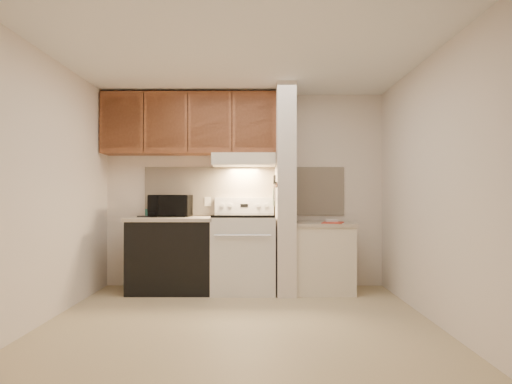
{
  "coord_description": "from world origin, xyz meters",
  "views": [
    {
      "loc": [
        0.17,
        -4.09,
        1.18
      ],
      "look_at": [
        0.15,
        0.75,
        1.22
      ],
      "focal_mm": 30.0,
      "sensor_mm": 36.0,
      "label": 1
    }
  ],
  "objects": [
    {
      "name": "wall_right",
      "position": [
        1.8,
        0.0,
        1.25
      ],
      "size": [
        0.02,
        3.0,
        2.5
      ],
      "primitive_type": "cube",
      "color": "silver",
      "rests_on": "floor"
    },
    {
      "name": "knife_handle_e",
      "position": [
        0.38,
        1.26,
        1.37
      ],
      "size": [
        0.02,
        0.02,
        0.1
      ],
      "primitive_type": "cylinder",
      "color": "black",
      "rests_on": "knife_strip"
    },
    {
      "name": "outlet",
      "position": [
        -0.48,
        1.48,
        1.1
      ],
      "size": [
        0.08,
        0.01,
        0.12
      ],
      "primitive_type": "cube",
      "color": "beige",
      "rests_on": "backsplash"
    },
    {
      "name": "knife_handle_a",
      "position": [
        0.38,
        0.95,
        1.37
      ],
      "size": [
        0.02,
        0.02,
        0.1
      ],
      "primitive_type": "cylinder",
      "color": "black",
      "rests_on": "knife_strip"
    },
    {
      "name": "oven_window",
      "position": [
        0.0,
        0.84,
        0.5
      ],
      "size": [
        0.5,
        0.01,
        0.3
      ],
      "primitive_type": "cube",
      "color": "black",
      "rests_on": "range_body"
    },
    {
      "name": "knife_handle_b",
      "position": [
        0.38,
        1.02,
        1.37
      ],
      "size": [
        0.02,
        0.02,
        0.1
      ],
      "primitive_type": "cylinder",
      "color": "black",
      "rests_on": "knife_strip"
    },
    {
      "name": "hood_lip",
      "position": [
        0.0,
        1.07,
        1.58
      ],
      "size": [
        0.78,
        0.04,
        0.06
      ],
      "primitive_type": "cube",
      "color": "beige",
      "rests_on": "range_hood"
    },
    {
      "name": "cab_door_d",
      "position": [
        0.13,
        1.17,
        2.08
      ],
      "size": [
        0.46,
        0.01,
        0.63
      ],
      "primitive_type": "cube",
      "color": "brown",
      "rests_on": "upper_cabinets"
    },
    {
      "name": "knife_blade_b",
      "position": [
        0.38,
        1.03,
        1.21
      ],
      "size": [
        0.01,
        0.04,
        0.18
      ],
      "primitive_type": "cube",
      "color": "silver",
      "rests_on": "knife_strip"
    },
    {
      "name": "knife_blade_d",
      "position": [
        0.38,
        1.19,
        1.22
      ],
      "size": [
        0.01,
        0.04,
        0.16
      ],
      "primitive_type": "cube",
      "color": "silver",
      "rests_on": "knife_strip"
    },
    {
      "name": "white_box",
      "position": [
        1.07,
        1.11,
        0.87
      ],
      "size": [
        0.15,
        0.1,
        0.04
      ],
      "primitive_type": "cube",
      "rotation": [
        0.0,
        0.0,
        0.06
      ],
      "color": "white",
      "rests_on": "right_countertop"
    },
    {
      "name": "floor",
      "position": [
        0.0,
        0.0,
        0.0
      ],
      "size": [
        3.6,
        3.6,
        0.0
      ],
      "primitive_type": "plane",
      "color": "tan",
      "rests_on": "ground"
    },
    {
      "name": "right_countertop",
      "position": [
        0.97,
        1.15,
        0.83
      ],
      "size": [
        0.74,
        0.64,
        0.04
      ],
      "primitive_type": "cube",
      "color": "#B4A693",
      "rests_on": "right_cab_base"
    },
    {
      "name": "range_hood",
      "position": [
        0.0,
        1.28,
        1.62
      ],
      "size": [
        0.78,
        0.44,
        0.15
      ],
      "primitive_type": "cube",
      "color": "beige",
      "rests_on": "upper_cabinets"
    },
    {
      "name": "range_body",
      "position": [
        0.0,
        1.16,
        0.46
      ],
      "size": [
        0.76,
        0.65,
        0.92
      ],
      "primitive_type": "cube",
      "color": "silver",
      "rests_on": "floor"
    },
    {
      "name": "cab_door_b",
      "position": [
        -0.96,
        1.17,
        2.08
      ],
      "size": [
        0.46,
        0.01,
        0.63
      ],
      "primitive_type": "cube",
      "color": "brown",
      "rests_on": "upper_cabinets"
    },
    {
      "name": "cooktop",
      "position": [
        0.0,
        1.16,
        0.94
      ],
      "size": [
        0.74,
        0.64,
        0.03
      ],
      "primitive_type": "cube",
      "color": "black",
      "rests_on": "range_body"
    },
    {
      "name": "knife_handle_c",
      "position": [
        0.38,
        1.09,
        1.37
      ],
      "size": [
        0.02,
        0.02,
        0.1
      ],
      "primitive_type": "cylinder",
      "color": "black",
      "rests_on": "knife_strip"
    },
    {
      "name": "range_knob_right_inner",
      "position": [
        0.18,
        1.4,
        1.05
      ],
      "size": [
        0.05,
        0.02,
        0.05
      ],
      "primitive_type": "cylinder",
      "rotation": [
        1.57,
        0.0,
        0.0
      ],
      "color": "silver",
      "rests_on": "range_backguard"
    },
    {
      "name": "red_folder",
      "position": [
        1.07,
        1.0,
        0.86
      ],
      "size": [
        0.32,
        0.37,
        0.01
      ],
      "primitive_type": "cube",
      "rotation": [
        0.0,
        0.0,
        -0.31
      ],
      "color": "#B93829",
      "rests_on": "right_countertop"
    },
    {
      "name": "ceiling",
      "position": [
        0.0,
        0.0,
        2.5
      ],
      "size": [
        3.6,
        3.6,
        0.0
      ],
      "primitive_type": "plane",
      "rotation": [
        3.14,
        0.0,
        0.0
      ],
      "color": "white",
      "rests_on": "wall_back"
    },
    {
      "name": "range_backguard",
      "position": [
        0.0,
        1.44,
        1.05
      ],
      "size": [
        0.76,
        0.08,
        0.2
      ],
      "primitive_type": "cube",
      "color": "silver",
      "rests_on": "range_body"
    },
    {
      "name": "cab_gap_c",
      "position": [
        -0.14,
        1.16,
        2.08
      ],
      "size": [
        0.01,
        0.01,
        0.73
      ],
      "primitive_type": "cube",
      "color": "black",
      "rests_on": "upper_cabinets"
    },
    {
      "name": "microwave",
      "position": [
        -0.93,
        1.31,
        1.05
      ],
      "size": [
        0.51,
        0.36,
        0.28
      ],
      "primitive_type": "imported",
      "rotation": [
        0.0,
        0.0,
        -0.04
      ],
      "color": "black",
      "rests_on": "left_countertop"
    },
    {
      "name": "knife_blade_a",
      "position": [
        0.38,
        0.93,
        1.22
      ],
      "size": [
        0.01,
        0.03,
        0.16
      ],
      "primitive_type": "cube",
      "color": "silver",
      "rests_on": "knife_strip"
    },
    {
      "name": "spoon_rest",
      "position": [
        -1.2,
        1.2,
        0.92
      ],
      "size": [
        0.25,
        0.12,
        0.02
      ],
      "primitive_type": "cube",
      "rotation": [
        0.0,
        0.0,
        0.19
      ],
      "color": "black",
      "rests_on": "left_countertop"
    },
    {
      "name": "wall_left",
      "position": [
        -1.8,
        0.0,
        1.25
      ],
      "size": [
        0.02,
        3.0,
        2.5
      ],
      "primitive_type": "cube",
      "color": "silver",
      "rests_on": "floor"
    },
    {
      "name": "cab_gap_b",
      "position": [
        -0.69,
        1.16,
        2.08
      ],
      "size": [
        0.01,
        0.01,
        0.73
      ],
      "primitive_type": "cube",
      "color": "black",
      "rests_on": "upper_cabinets"
    },
    {
      "name": "dishwasher_front",
      "position": [
        -0.88,
        1.17,
        0.43
      ],
      "size": [
        1.0,
        0.63,
        0.87
      ],
      "primitive_type": "cube",
      "color": "black",
      "rests_on": "floor"
    },
    {
      "name": "wall_back",
      "position": [
        0.0,
        1.5,
        1.25
      ],
      "size": [
        3.6,
        2.5,
        0.02
      ],
      "primitive_type": "cube",
      "rotation": [
        1.57,
        0.0,
        0.0
      ],
      "color": "silver",
      "rests_on": "floor"
    },
    {
      "name": "cab_gap_a",
      "position": [
        -1.23,
        1.16,
        2.08
      ],
      "size": [
        0.01,
        0.01,
        0.73
      ],
      "primitive_type": "cube",
      "color": "black",
      "rests_on": "upper_cabinets"
    },
    {
      "name": "upper_cabinets",
      "position": [
        -0.69,
        1.32,
        2.08
      ],
      "size": [
        2.18,
        0.33,
        0.77
      ],
      "primitive_type": "cube",
      "color": "brown",
      "rests_on": "wall_back"
    },
    {
      "name": "teal_jar",
      "position": [
        -1.23,
        1.39,
        0.96
      ],
      "size": [
        0.11,
        0.11,
        0.1
      ],
      "primitive_type": "cylinder",
      "rotation": [
        0.0,
        0.0,
        0.31
      ],
      "color": "#276F68",
      "rests_on": "left_countertop"
    },
    {
      "name": "oven_handle",
      "position": [
        0.0,
        0.8,
        0.72
      ],
      "size": [
        0.65,
        0.02,
        0.02
      ],
      "primitive_type": "cylinder",
      "rotation": [
        0.0,
        1.57,
        0.0
      ],
      "color": "silver",
      "rests_on": "range_body"
    },
    {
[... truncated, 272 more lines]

